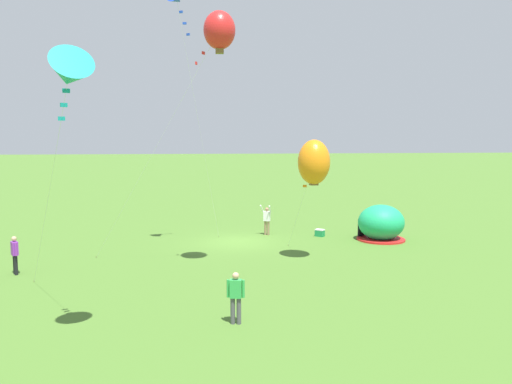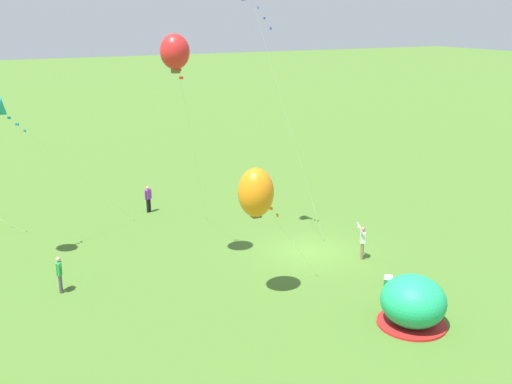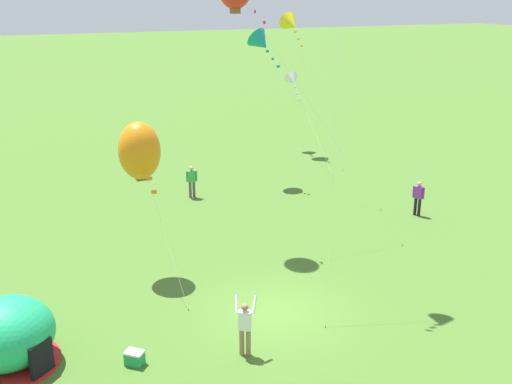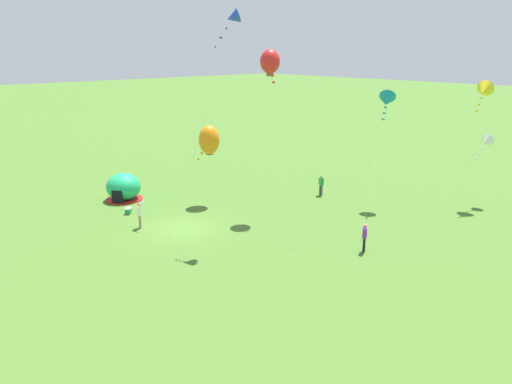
% 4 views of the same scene
% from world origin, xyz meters
% --- Properties ---
extents(ground_plane, '(300.00, 300.00, 0.00)m').
position_xyz_m(ground_plane, '(0.00, 0.00, 0.00)').
color(ground_plane, '#477028').
extents(popup_tent, '(2.81, 2.81, 2.10)m').
position_xyz_m(popup_tent, '(-8.44, 0.41, 1.00)').
color(popup_tent, '#1EAD6B').
rests_on(popup_tent, ground).
extents(cooler_box, '(0.64, 0.63, 0.44)m').
position_xyz_m(cooler_box, '(-5.13, -1.05, 0.22)').
color(cooler_box, '#1E8C4C').
rests_on(cooler_box, ground).
extents(person_flying_kite, '(0.72, 0.66, 1.89)m').
position_xyz_m(person_flying_kite, '(-1.97, -1.88, 1.00)').
color(person_flying_kite, '#8C7251').
rests_on(person_flying_kite, ground).
extents(person_far_back, '(0.58, 0.31, 1.72)m').
position_xyz_m(person_far_back, '(1.08, 12.64, 0.96)').
color(person_far_back, '#4C4C51').
rests_on(person_far_back, ground).
extents(person_watching_sky, '(0.40, 0.52, 1.72)m').
position_xyz_m(person_watching_sky, '(10.30, 5.66, 0.96)').
color(person_watching_sky, black).
rests_on(person_watching_sky, ground).
extents(kite_red, '(6.81, 4.49, 11.32)m').
position_xyz_m(kite_red, '(1.27, 6.70, 10.51)').
color(kite_red, silver).
rests_on(kite_red, ground).
extents(kite_blue, '(2.79, 4.07, 13.52)m').
position_xyz_m(kite_blue, '(3.19, 1.91, 13.00)').
color(kite_blue, silver).
rests_on(kite_blue, ground).
extents(kite_white, '(1.18, 7.27, 5.33)m').
position_xyz_m(kite_white, '(10.61, 19.78, 4.74)').
color(kite_white, silver).
rests_on(kite_white, ground).
extents(kite_teal, '(4.32, 7.97, 8.54)m').
position_xyz_m(kite_teal, '(5.69, 14.00, 7.78)').
color(kite_teal, silver).
rests_on(kite_teal, ground).
extents(kite_orange, '(1.55, 4.39, 5.94)m').
position_xyz_m(kite_orange, '(-3.29, 4.91, 4.85)').
color(kite_orange, silver).
rests_on(kite_orange, ground).
extents(kite_yellow, '(1.64, 6.37, 9.17)m').
position_xyz_m(kite_yellow, '(10.18, 19.27, 8.42)').
color(kite_yellow, silver).
rests_on(kite_yellow, ground).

